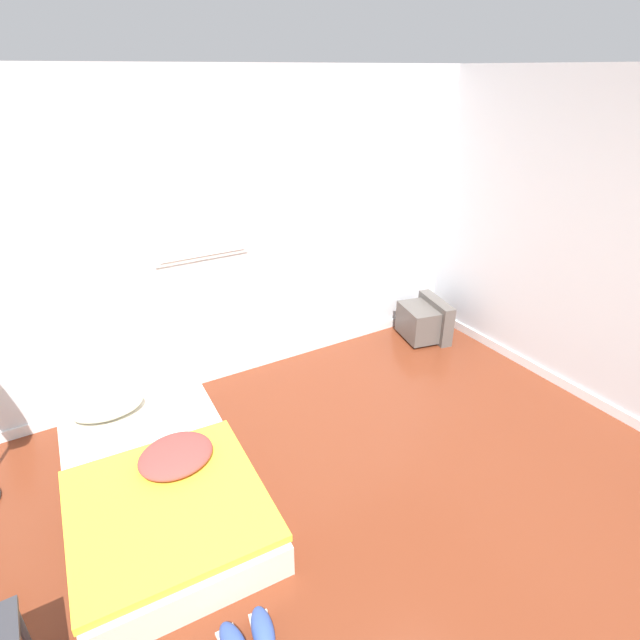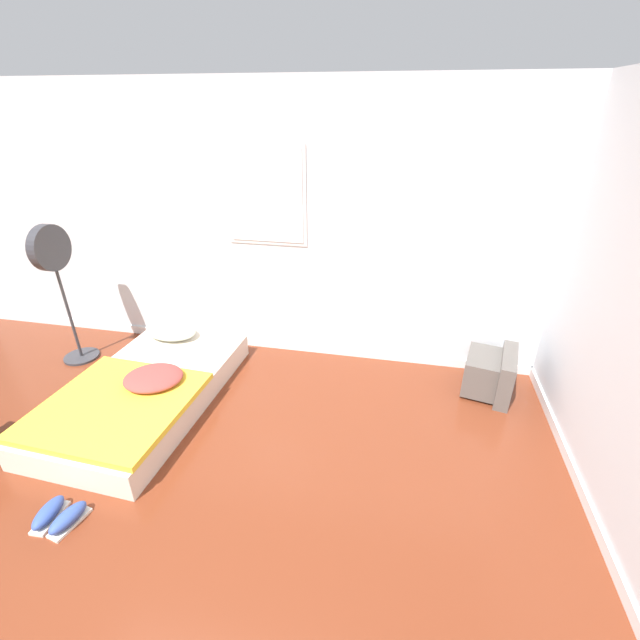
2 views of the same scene
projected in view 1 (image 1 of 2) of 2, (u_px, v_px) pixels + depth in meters
The scene contains 4 objects.
wall_back at pixel (209, 242), 4.08m from camera, with size 7.51×0.08×2.60m.
mattress_bed at pixel (157, 478), 3.29m from camera, with size 1.19×2.01×0.36m.
crt_tv at pixel (425, 320), 5.22m from camera, with size 0.50×0.57×0.42m.
sneaker_pair at pixel (249, 639), 2.46m from camera, with size 0.29×0.28×0.10m.
Camera 1 is at (-1.22, -0.90, 2.56)m, focal length 28.00 mm.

